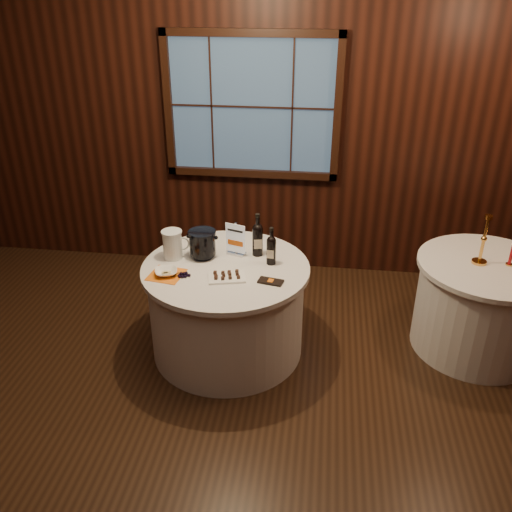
# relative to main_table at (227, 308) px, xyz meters

# --- Properties ---
(ground) EXTENTS (6.00, 6.00, 0.00)m
(ground) POSITION_rel_main_table_xyz_m (0.00, -1.00, -0.39)
(ground) COLOR black
(ground) RESTS_ON ground
(back_wall) EXTENTS (6.00, 0.10, 3.00)m
(back_wall) POSITION_rel_main_table_xyz_m (0.00, 1.48, 1.16)
(back_wall) COLOR black
(back_wall) RESTS_ON ground
(main_table) EXTENTS (1.28, 1.28, 0.77)m
(main_table) POSITION_rel_main_table_xyz_m (0.00, 0.00, 0.00)
(main_table) COLOR silver
(main_table) RESTS_ON ground
(side_table) EXTENTS (1.08, 1.08, 0.77)m
(side_table) POSITION_rel_main_table_xyz_m (2.00, 0.30, 0.00)
(side_table) COLOR silver
(side_table) RESTS_ON ground
(sign_stand) EXTENTS (0.16, 0.12, 0.27)m
(sign_stand) POSITION_rel_main_table_xyz_m (0.05, 0.20, 0.47)
(sign_stand) COLOR silver
(sign_stand) RESTS_ON main_table
(port_bottle_left) EXTENTS (0.08, 0.09, 0.35)m
(port_bottle_left) POSITION_rel_main_table_xyz_m (0.22, 0.22, 0.53)
(port_bottle_left) COLOR black
(port_bottle_left) RESTS_ON main_table
(port_bottle_right) EXTENTS (0.07, 0.08, 0.30)m
(port_bottle_right) POSITION_rel_main_table_xyz_m (0.34, 0.09, 0.51)
(port_bottle_right) COLOR black
(port_bottle_right) RESTS_ON main_table
(ice_bucket) EXTENTS (0.22, 0.22, 0.22)m
(ice_bucket) POSITION_rel_main_table_xyz_m (-0.20, 0.12, 0.50)
(ice_bucket) COLOR black
(ice_bucket) RESTS_ON main_table
(chocolate_plate) EXTENTS (0.30, 0.24, 0.04)m
(chocolate_plate) POSITION_rel_main_table_xyz_m (0.04, -0.18, 0.40)
(chocolate_plate) COLOR white
(chocolate_plate) RESTS_ON main_table
(chocolate_box) EXTENTS (0.19, 0.12, 0.01)m
(chocolate_box) POSITION_rel_main_table_xyz_m (0.36, -0.20, 0.39)
(chocolate_box) COLOR black
(chocolate_box) RESTS_ON main_table
(grape_bunch) EXTENTS (0.15, 0.07, 0.03)m
(grape_bunch) POSITION_rel_main_table_xyz_m (-0.27, -0.21, 0.40)
(grape_bunch) COLOR black
(grape_bunch) RESTS_ON main_table
(glass_pitcher) EXTENTS (0.21, 0.16, 0.23)m
(glass_pitcher) POSITION_rel_main_table_xyz_m (-0.43, 0.08, 0.50)
(glass_pitcher) COLOR silver
(glass_pitcher) RESTS_ON main_table
(orange_napkin) EXTENTS (0.28, 0.28, 0.00)m
(orange_napkin) POSITION_rel_main_table_xyz_m (-0.41, -0.19, 0.38)
(orange_napkin) COLOR orange
(orange_napkin) RESTS_ON main_table
(cracker_bowl) EXTENTS (0.21, 0.21, 0.04)m
(cracker_bowl) POSITION_rel_main_table_xyz_m (-0.41, -0.19, 0.41)
(cracker_bowl) COLOR white
(cracker_bowl) RESTS_ON orange_napkin
(brass_candlestick) EXTENTS (0.11, 0.11, 0.40)m
(brass_candlestick) POSITION_rel_main_table_xyz_m (1.92, 0.30, 0.53)
(brass_candlestick) COLOR gold
(brass_candlestick) RESTS_ON side_table
(red_candle) EXTENTS (0.05, 0.05, 0.19)m
(red_candle) POSITION_rel_main_table_xyz_m (2.13, 0.30, 0.46)
(red_candle) COLOR gold
(red_candle) RESTS_ON side_table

